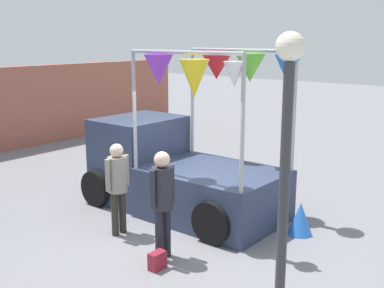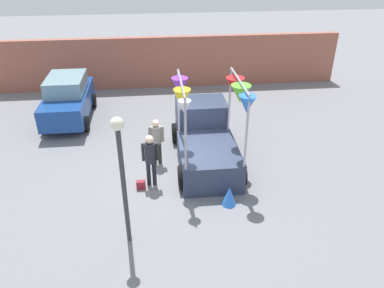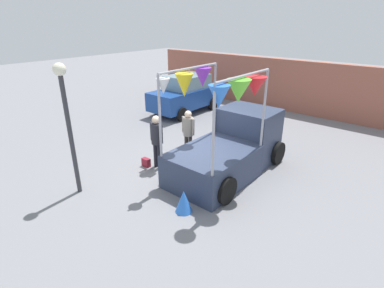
% 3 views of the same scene
% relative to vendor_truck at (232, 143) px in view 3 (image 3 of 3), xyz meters
% --- Properties ---
extents(ground_plane, '(60.00, 60.00, 0.00)m').
position_rel_vendor_truck_xyz_m(ground_plane, '(-0.95, -0.97, -0.92)').
color(ground_plane, slate).
extents(vendor_truck, '(2.52, 4.07, 3.28)m').
position_rel_vendor_truck_xyz_m(vendor_truck, '(0.00, 0.00, 0.00)').
color(vendor_truck, '#2D3851').
rests_on(vendor_truck, ground).
extents(parked_car, '(1.88, 4.00, 1.88)m').
position_rel_vendor_truck_xyz_m(parked_car, '(-5.34, 3.95, 0.02)').
color(parked_car, navy).
rests_on(parked_car, ground).
extents(person_customer, '(0.53, 0.34, 1.77)m').
position_rel_vendor_truck_xyz_m(person_customer, '(-1.90, -1.41, 0.15)').
color(person_customer, black).
rests_on(person_customer, ground).
extents(person_vendor, '(0.53, 0.34, 1.67)m').
position_rel_vendor_truck_xyz_m(person_vendor, '(-1.69, -0.14, 0.09)').
color(person_vendor, '#2D2823').
rests_on(person_vendor, ground).
extents(handbag, '(0.28, 0.16, 0.28)m').
position_rel_vendor_truck_xyz_m(handbag, '(-2.25, -1.61, -0.78)').
color(handbag, maroon).
rests_on(handbag, ground).
extents(street_lamp, '(0.32, 0.32, 3.55)m').
position_rel_vendor_truck_xyz_m(street_lamp, '(-2.54, -3.87, 1.43)').
color(street_lamp, '#333338').
rests_on(street_lamp, ground).
extents(brick_boundary_wall, '(18.00, 0.36, 2.60)m').
position_rel_vendor_truck_xyz_m(brick_boundary_wall, '(-0.95, 7.57, 0.38)').
color(brick_boundary_wall, '#9E5947').
rests_on(brick_boundary_wall, ground).
extents(folded_kite_bundle_azure, '(0.59, 0.59, 0.60)m').
position_rel_vendor_truck_xyz_m(folded_kite_bundle_azure, '(0.35, -2.69, -0.62)').
color(folded_kite_bundle_azure, blue).
rests_on(folded_kite_bundle_azure, ground).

